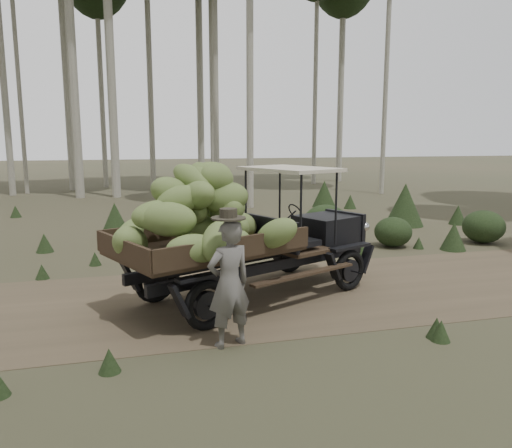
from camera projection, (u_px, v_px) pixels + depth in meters
The scene contains 5 objects.
ground at pixel (215, 300), 8.59m from camera, with size 120.00×120.00×0.00m, color #473D2B.
dirt_track at pixel (215, 299), 8.59m from camera, with size 70.00×4.00×0.01m, color brown.
banana_truck at pixel (222, 221), 8.08m from camera, with size 5.04×3.49×2.44m.
farmer at pixel (229, 282), 6.55m from camera, with size 0.72×0.58×1.86m.
undergrowth at pixel (223, 264), 8.88m from camera, with size 24.04×24.28×1.37m.
Camera 1 is at (-1.42, -8.15, 2.74)m, focal length 35.00 mm.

